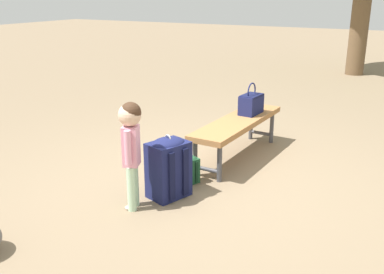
{
  "coord_description": "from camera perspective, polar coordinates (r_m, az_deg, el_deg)",
  "views": [
    {
      "loc": [
        3.58,
        1.84,
        1.81
      ],
      "look_at": [
        -0.04,
        -0.12,
        0.45
      ],
      "focal_mm": 41.37,
      "sensor_mm": 36.0,
      "label": 1
    }
  ],
  "objects": [
    {
      "name": "backpack_large",
      "position": [
        4.03,
        -3.08,
        -3.73
      ],
      "size": [
        0.42,
        0.38,
        0.6
      ],
      "color": "#191E4C",
      "rests_on": "ground"
    },
    {
      "name": "ground_plane",
      "position": [
        4.41,
        1.14,
        -5.93
      ],
      "size": [
        40.0,
        40.0,
        0.0
      ],
      "primitive_type": "plane",
      "color": "#7F6B51",
      "rests_on": "ground"
    },
    {
      "name": "handbag",
      "position": [
        5.18,
        7.63,
        4.34
      ],
      "size": [
        0.33,
        0.21,
        0.37
      ],
      "color": "#191E4C",
      "rests_on": "park_bench"
    },
    {
      "name": "backpack_small",
      "position": [
        4.36,
        -0.35,
        -4.17
      ],
      "size": [
        0.21,
        0.19,
        0.29
      ],
      "color": "#1E4C2D",
      "rests_on": "ground"
    },
    {
      "name": "park_bench",
      "position": [
        4.97,
        5.92,
        1.61
      ],
      "size": [
        1.62,
        0.47,
        0.45
      ],
      "color": "#9E6B3D",
      "rests_on": "ground"
    },
    {
      "name": "child_standing",
      "position": [
        3.72,
        -7.88,
        -0.26
      ],
      "size": [
        0.24,
        0.19,
        0.95
      ],
      "color": "#B2D8B2",
      "rests_on": "ground"
    }
  ]
}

